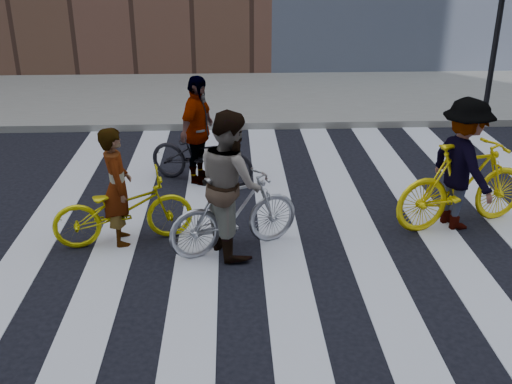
{
  "coord_description": "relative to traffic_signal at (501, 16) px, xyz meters",
  "views": [
    {
      "loc": [
        -1.19,
        -7.16,
        3.79
      ],
      "look_at": [
        -0.86,
        0.3,
        0.58
      ],
      "focal_mm": 42.0,
      "sensor_mm": 36.0,
      "label": 1
    }
  ],
  "objects": [
    {
      "name": "bike_yellow_left",
      "position": [
        -7.03,
        -5.27,
        -1.8
      ],
      "size": [
        1.92,
        1.04,
        0.96
      ],
      "primitive_type": "imported",
      "rotation": [
        0.0,
        0.0,
        1.81
      ],
      "color": "#CEC50B",
      "rests_on": "ground"
    },
    {
      "name": "zebra_crosswalk",
      "position": [
        -4.4,
        -5.32,
        -2.27
      ],
      "size": [
        8.25,
        10.0,
        0.01
      ],
      "color": "silver",
      "rests_on": "ground"
    },
    {
      "name": "rider_rear",
      "position": [
        -6.13,
        -3.18,
        -1.39
      ],
      "size": [
        0.8,
        1.13,
        1.78
      ],
      "primitive_type": "imported",
      "rotation": [
        0.0,
        0.0,
        1.18
      ],
      "color": "slate",
      "rests_on": "ground"
    },
    {
      "name": "ground",
      "position": [
        -4.4,
        -5.32,
        -2.28
      ],
      "size": [
        100.0,
        100.0,
        0.0
      ],
      "primitive_type": "plane",
      "color": "black",
      "rests_on": "ground"
    },
    {
      "name": "bike_silver_mid",
      "position": [
        -5.56,
        -5.55,
        -1.75
      ],
      "size": [
        1.83,
        1.16,
        1.07
      ],
      "primitive_type": "imported",
      "rotation": [
        0.0,
        0.0,
        1.98
      ],
      "color": "#A8AAB2",
      "rests_on": "ground"
    },
    {
      "name": "rider_right",
      "position": [
        -2.44,
        -4.97,
        -1.36
      ],
      "size": [
        0.99,
        1.33,
        1.84
      ],
      "primitive_type": "imported",
      "rotation": [
        0.0,
        0.0,
        1.85
      ],
      "color": "slate",
      "rests_on": "ground"
    },
    {
      "name": "traffic_signal",
      "position": [
        0.0,
        0.0,
        0.0
      ],
      "size": [
        0.22,
        0.42,
        3.33
      ],
      "color": "black",
      "rests_on": "ground"
    },
    {
      "name": "bike_yellow_right",
      "position": [
        -2.39,
        -4.97,
        -1.66
      ],
      "size": [
        2.15,
        1.13,
        1.24
      ],
      "primitive_type": "imported",
      "rotation": [
        0.0,
        0.0,
        1.85
      ],
      "color": "yellow",
      "rests_on": "ground"
    },
    {
      "name": "rider_left",
      "position": [
        -7.08,
        -5.27,
        -1.48
      ],
      "size": [
        0.51,
        0.65,
        1.6
      ],
      "primitive_type": "imported",
      "rotation": [
        0.0,
        0.0,
        1.81
      ],
      "color": "slate",
      "rests_on": "ground"
    },
    {
      "name": "bike_dark_rear",
      "position": [
        -6.08,
        -3.18,
        -1.8
      ],
      "size": [
        1.93,
        1.28,
        0.96
      ],
      "primitive_type": "imported",
      "rotation": [
        0.0,
        0.0,
        1.18
      ],
      "color": "black",
      "rests_on": "ground"
    },
    {
      "name": "rider_mid",
      "position": [
        -5.61,
        -5.55,
        -1.34
      ],
      "size": [
        1.01,
        1.12,
        1.88
      ],
      "primitive_type": "imported",
      "rotation": [
        0.0,
        0.0,
        1.98
      ],
      "color": "slate",
      "rests_on": "ground"
    },
    {
      "name": "sidewalk_far",
      "position": [
        -4.4,
        2.18,
        -2.2
      ],
      "size": [
        100.0,
        5.0,
        0.15
      ],
      "primitive_type": "cube",
      "color": "gray",
      "rests_on": "ground"
    }
  ]
}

